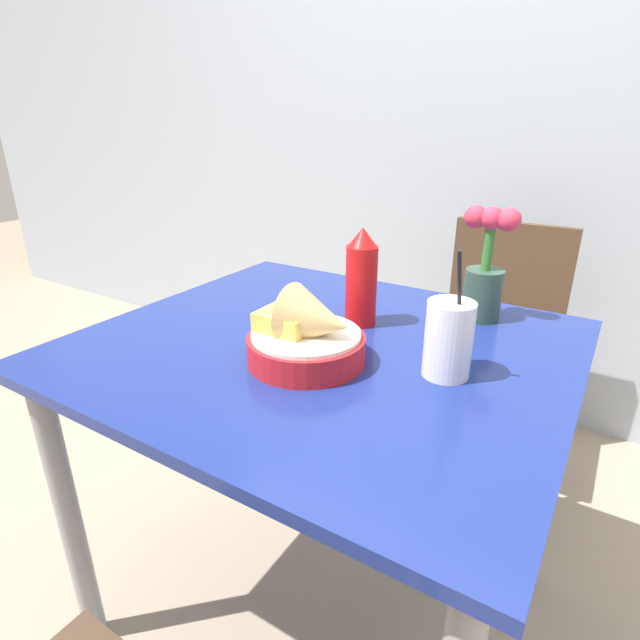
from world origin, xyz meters
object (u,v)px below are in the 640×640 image
object	(u,v)px
food_basket	(309,336)
flower_vase	(485,271)
chair_far_window	(497,325)
ketchup_bottle	(361,278)
drink_cup	(448,342)

from	to	relation	value
food_basket	flower_vase	world-z (taller)	flower_vase
chair_far_window	flower_vase	distance (m)	0.67
ketchup_bottle	flower_vase	distance (m)	0.28
food_basket	flower_vase	size ratio (longest dim) A/B	0.87
drink_cup	flower_vase	world-z (taller)	flower_vase
chair_far_window	drink_cup	world-z (taller)	drink_cup
chair_far_window	drink_cup	distance (m)	0.93
ketchup_bottle	flower_vase	size ratio (longest dim) A/B	0.85
chair_far_window	food_basket	size ratio (longest dim) A/B	3.81
food_basket	flower_vase	distance (m)	0.46
flower_vase	ketchup_bottle	bearing A→B (deg)	-141.73
chair_far_window	food_basket	distance (m)	1.02
ketchup_bottle	chair_far_window	bearing A→B (deg)	78.26
chair_far_window	ketchup_bottle	world-z (taller)	ketchup_bottle
chair_far_window	flower_vase	bearing A→B (deg)	-83.21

